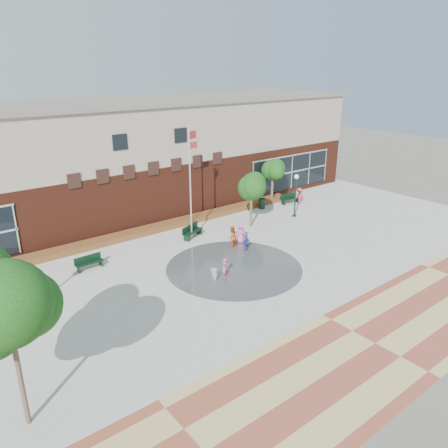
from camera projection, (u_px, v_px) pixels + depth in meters
ground at (268, 286)px, 24.84m from camera, size 120.00×120.00×0.00m
plaza_concrete at (224, 262)px, 27.78m from camera, size 46.00×18.00×0.01m
paver_band at (375, 343)px, 19.69m from camera, size 46.00×6.00×0.01m
splash_pad at (234, 268)px, 27.05m from camera, size 8.40×8.40×0.01m
library_building at (123, 157)px, 36.11m from camera, size 44.40×10.40×9.20m
flower_bed at (162, 229)px, 33.38m from camera, size 26.00×1.20×0.40m
flagpole_left at (190, 178)px, 30.12m from camera, size 0.89×0.42×8.10m
flagpole_right at (190, 178)px, 32.51m from camera, size 0.85×0.17×6.94m
lamp_left at (4, 277)px, 20.36m from camera, size 0.43×0.43×4.02m
lamp_right at (296, 191)px, 35.38m from camera, size 0.38×0.38×3.57m
bench_left at (89, 265)px, 26.75m from camera, size 1.75×0.55×0.87m
bench_mid at (193, 234)px, 31.62m from camera, size 1.99×1.19×0.97m
bench_right at (290, 200)px, 39.42m from camera, size 1.90×0.70×0.93m
trash_can at (262, 204)px, 37.97m from camera, size 0.56×0.56×0.92m
tree_big_left at (6, 305)px, 13.71m from camera, size 4.13×4.13×6.61m
tree_mid at (252, 187)px, 32.92m from camera, size 2.58×2.58×4.36m
tree_small_right at (273, 170)px, 38.67m from camera, size 2.44×2.44×4.18m
water_jet_a at (214, 282)px, 25.28m from camera, size 0.39×0.39×0.77m
water_jet_b at (215, 282)px, 25.21m from camera, size 0.23×0.23×0.52m
child_splash at (224, 268)px, 25.63m from camera, size 0.53×0.49×1.21m
adult_red at (232, 237)px, 29.82m from camera, size 0.87×0.75×1.53m
adult_pink at (241, 233)px, 30.59m from camera, size 0.83×0.74×1.42m
child_blue at (246, 243)px, 29.32m from camera, size 0.65×0.29×1.10m
person_bench at (299, 196)px, 38.99m from camera, size 1.05×0.67×1.54m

